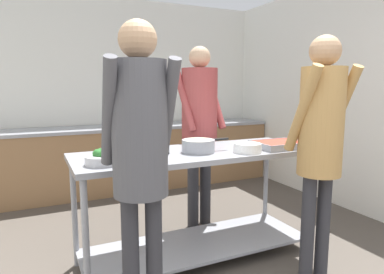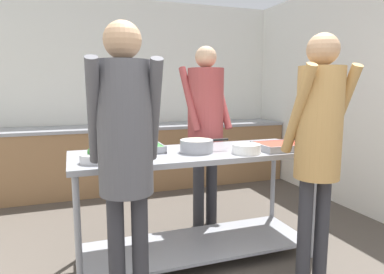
% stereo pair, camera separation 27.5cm
% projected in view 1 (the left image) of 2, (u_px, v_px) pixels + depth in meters
% --- Properties ---
extents(wall_rear, '(4.61, 0.06, 2.65)m').
position_uv_depth(wall_rear, '(110.00, 93.00, 4.90)').
color(wall_rear, silver).
rests_on(wall_rear, ground_plane).
extents(wall_right, '(0.06, 4.32, 2.65)m').
position_uv_depth(wall_right, '(344.00, 95.00, 3.99)').
color(wall_right, silver).
rests_on(wall_right, ground_plane).
extents(back_counter, '(4.45, 0.65, 0.89)m').
position_uv_depth(back_counter, '(118.00, 158.00, 4.70)').
color(back_counter, olive).
rests_on(back_counter, ground_plane).
extents(serving_counter, '(1.95, 0.71, 0.91)m').
position_uv_depth(serving_counter, '(197.00, 187.00, 2.78)').
color(serving_counter, gray).
rests_on(serving_counter, ground_plane).
extents(broccoli_bowl, '(0.22, 0.22, 0.11)m').
position_uv_depth(broccoli_bowl, '(102.00, 158.00, 2.25)').
color(broccoli_bowl, '#B2B2B7').
rests_on(broccoli_bowl, serving_counter).
extents(serving_tray_vegetables, '(0.39, 0.33, 0.05)m').
position_uv_depth(serving_tray_vegetables, '(139.00, 149.00, 2.67)').
color(serving_tray_vegetables, gray).
rests_on(serving_tray_vegetables, serving_counter).
extents(sauce_pan, '(0.40, 0.26, 0.10)m').
position_uv_depth(sauce_pan, '(199.00, 145.00, 2.68)').
color(sauce_pan, gray).
rests_on(sauce_pan, serving_counter).
extents(plate_stack, '(0.22, 0.22, 0.07)m').
position_uv_depth(plate_stack, '(248.00, 148.00, 2.68)').
color(plate_stack, white).
rests_on(plate_stack, serving_counter).
extents(serving_tray_roast, '(0.41, 0.32, 0.05)m').
position_uv_depth(serving_tray_roast, '(279.00, 145.00, 2.88)').
color(serving_tray_roast, gray).
rests_on(serving_tray_roast, serving_counter).
extents(guest_serving_left, '(0.42, 0.37, 1.77)m').
position_uv_depth(guest_serving_left, '(321.00, 132.00, 2.37)').
color(guest_serving_left, '#2D2D33').
rests_on(guest_serving_left, ground_plane).
extents(guest_serving_right, '(0.42, 0.36, 1.78)m').
position_uv_depth(guest_serving_right, '(140.00, 142.00, 1.90)').
color(guest_serving_right, '#2D2D33').
rests_on(guest_serving_right, ground_plane).
extents(cook_behind_counter, '(0.50, 0.42, 1.81)m').
position_uv_depth(cook_behind_counter, '(200.00, 117.00, 3.39)').
color(cook_behind_counter, '#2D2D33').
rests_on(cook_behind_counter, ground_plane).
extents(water_bottle, '(0.07, 0.07, 0.31)m').
position_uv_depth(water_bottle, '(207.00, 112.00, 5.22)').
color(water_bottle, '#23602D').
rests_on(water_bottle, back_counter).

